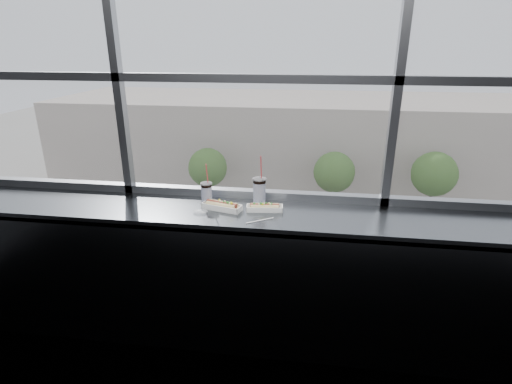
# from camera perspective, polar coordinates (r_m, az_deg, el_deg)

# --- Properties ---
(wall_back_lower) EXTENTS (6.00, 0.00, 6.00)m
(wall_back_lower) POSITION_cam_1_polar(r_m,az_deg,el_deg) (3.37, -0.56, -9.50)
(wall_back_lower) COLOR black
(wall_back_lower) RESTS_ON ground
(window_glass) EXTENTS (6.00, 0.00, 6.00)m
(window_glass) POSITION_cam_1_polar(r_m,az_deg,el_deg) (2.93, -0.62, 21.82)
(window_glass) COLOR silver
(window_glass) RESTS_ON ground
(window_mullions) EXTENTS (6.00, 0.08, 2.40)m
(window_mullions) POSITION_cam_1_polar(r_m,az_deg,el_deg) (2.91, -0.68, 21.82)
(window_mullions) COLOR gray
(window_mullions) RESTS_ON ground
(counter) EXTENTS (6.00, 0.55, 0.06)m
(counter) POSITION_cam_1_polar(r_m,az_deg,el_deg) (2.89, -1.40, -3.27)
(counter) COLOR slate
(counter) RESTS_ON ground
(counter_fascia) EXTENTS (6.00, 0.04, 1.04)m
(counter_fascia) POSITION_cam_1_polar(r_m,az_deg,el_deg) (2.93, -2.15, -14.66)
(counter_fascia) COLOR slate
(counter_fascia) RESTS_ON ground
(hotdog_tray_left) EXTENTS (0.31, 0.17, 0.07)m
(hotdog_tray_left) POSITION_cam_1_polar(r_m,az_deg,el_deg) (2.90, -4.91, -1.96)
(hotdog_tray_left) COLOR white
(hotdog_tray_left) RESTS_ON counter
(hotdog_tray_right) EXTENTS (0.27, 0.11, 0.06)m
(hotdog_tray_right) POSITION_cam_1_polar(r_m,az_deg,el_deg) (2.87, 1.24, -2.19)
(hotdog_tray_right) COLOR white
(hotdog_tray_right) RESTS_ON counter
(soda_cup_left) EXTENTS (0.09, 0.09, 0.32)m
(soda_cup_left) POSITION_cam_1_polar(r_m,az_deg,el_deg) (2.98, -7.07, -0.07)
(soda_cup_left) COLOR white
(soda_cup_left) RESTS_ON counter
(soda_cup_right) EXTENTS (0.10, 0.10, 0.38)m
(soda_cup_right) POSITION_cam_1_polar(r_m,az_deg,el_deg) (2.97, 0.48, 0.35)
(soda_cup_right) COLOR white
(soda_cup_right) RESTS_ON counter
(loose_straw) EXTENTS (0.18, 0.12, 0.01)m
(loose_straw) POSITION_cam_1_polar(r_m,az_deg,el_deg) (2.72, 0.56, -4.09)
(loose_straw) COLOR white
(loose_straw) RESTS_ON counter
(wrapper) EXTENTS (0.10, 0.07, 0.03)m
(wrapper) POSITION_cam_1_polar(r_m,az_deg,el_deg) (2.86, -7.96, -2.74)
(wrapper) COLOR silver
(wrapper) RESTS_ON counter
(plaza_ground) EXTENTS (120.00, 120.00, 0.00)m
(plaza_ground) POSITION_cam_1_polar(r_m,az_deg,el_deg) (48.23, 7.22, 4.57)
(plaza_ground) COLOR gray
(plaza_ground) RESTS_ON ground
(street_asphalt) EXTENTS (80.00, 10.00, 0.06)m
(street_asphalt) POSITION_cam_1_polar(r_m,az_deg,el_deg) (26.42, 6.08, -9.46)
(street_asphalt) COLOR black
(street_asphalt) RESTS_ON plaza_ground
(far_sidewalk) EXTENTS (80.00, 6.00, 0.04)m
(far_sidewalk) POSITION_cam_1_polar(r_m,az_deg,el_deg) (33.59, 6.63, -2.66)
(far_sidewalk) COLOR gray
(far_sidewalk) RESTS_ON plaza_ground
(far_building) EXTENTS (50.00, 14.00, 8.00)m
(far_building) POSITION_cam_1_polar(r_m,az_deg,el_deg) (41.91, 7.29, 7.76)
(far_building) COLOR #B3A69A
(far_building) RESTS_ON plaza_ground
(car_near_d) EXTENTS (2.66, 6.31, 2.10)m
(car_near_d) POSITION_cam_1_polar(r_m,az_deg,el_deg) (23.62, 25.49, -12.51)
(car_near_d) COLOR silver
(car_near_d) RESTS_ON street_asphalt
(car_far_b) EXTENTS (2.66, 6.34, 2.11)m
(car_far_b) POSITION_cam_1_polar(r_m,az_deg,el_deg) (29.52, 10.09, -3.93)
(car_far_b) COLOR #760600
(car_far_b) RESTS_ON street_asphalt
(car_near_c) EXTENTS (2.84, 5.96, 1.93)m
(car_near_c) POSITION_cam_1_polar(r_m,az_deg,el_deg) (22.49, 8.62, -12.49)
(car_near_c) COLOR maroon
(car_near_c) RESTS_ON street_asphalt
(car_near_a) EXTENTS (3.17, 6.89, 2.25)m
(car_near_a) POSITION_cam_1_polar(r_m,az_deg,el_deg) (25.65, -22.64, -9.12)
(car_near_a) COLOR gray
(car_near_a) RESTS_ON street_asphalt
(car_near_b) EXTENTS (2.84, 6.22, 2.03)m
(car_near_b) POSITION_cam_1_polar(r_m,az_deg,el_deg) (23.44, -10.04, -10.95)
(car_near_b) COLOR black
(car_near_b) RESTS_ON street_asphalt
(car_far_c) EXTENTS (2.87, 5.88, 1.90)m
(car_far_c) POSITION_cam_1_polar(r_m,az_deg,el_deg) (32.08, 30.39, -4.77)
(car_far_c) COLOR silver
(car_far_c) RESTS_ON street_asphalt
(car_far_a) EXTENTS (2.91, 6.36, 2.08)m
(car_far_a) POSITION_cam_1_polar(r_m,az_deg,el_deg) (31.18, -11.61, -2.70)
(car_far_a) COLOR black
(car_far_a) RESTS_ON street_asphalt
(pedestrian_c) EXTENTS (0.90, 0.68, 2.03)m
(pedestrian_c) POSITION_cam_1_polar(r_m,az_deg,el_deg) (33.09, 15.62, -1.74)
(pedestrian_c) COLOR #66605B
(pedestrian_c) RESTS_ON far_sidewalk
(pedestrian_d) EXTENTS (0.97, 0.73, 2.19)m
(pedestrian_d) POSITION_cam_1_polar(r_m,az_deg,el_deg) (34.40, 25.06, -1.98)
(pedestrian_d) COLOR #66605B
(pedestrian_d) RESTS_ON far_sidewalk
(pedestrian_b) EXTENTS (0.74, 0.99, 2.23)m
(pedestrian_b) POSITION_cam_1_polar(r_m,az_deg,el_deg) (32.62, 6.61, -1.22)
(pedestrian_b) COLOR #66605B
(pedestrian_b) RESTS_ON far_sidewalk
(tree_left) EXTENTS (3.24, 3.24, 5.07)m
(tree_left) POSITION_cam_1_polar(r_m,az_deg,el_deg) (33.47, -6.91, 3.48)
(tree_left) COLOR #47382B
(tree_left) RESTS_ON far_sidewalk
(tree_center) EXTENTS (3.29, 3.29, 5.15)m
(tree_center) POSITION_cam_1_polar(r_m,az_deg,el_deg) (32.44, 11.10, 2.78)
(tree_center) COLOR #47382B
(tree_center) RESTS_ON far_sidewalk
(tree_right) EXTENTS (3.47, 3.47, 5.43)m
(tree_right) POSITION_cam_1_polar(r_m,az_deg,el_deg) (33.70, 24.10, 2.34)
(tree_right) COLOR #47382B
(tree_right) RESTS_ON far_sidewalk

